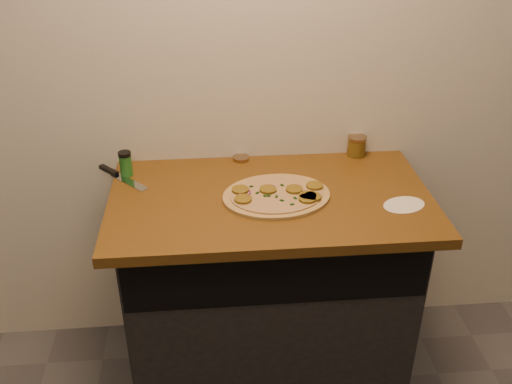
{
  "coord_description": "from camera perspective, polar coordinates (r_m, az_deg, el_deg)",
  "views": [
    {
      "loc": [
        -0.22,
        -0.41,
        1.97
      ],
      "look_at": [
        -0.06,
        1.36,
        0.95
      ],
      "focal_mm": 40.0,
      "sensor_mm": 36.0,
      "label": 1
    }
  ],
  "objects": [
    {
      "name": "chefs_knife",
      "position": [
        2.31,
        -13.62,
        1.6
      ],
      "size": [
        0.21,
        0.22,
        0.02
      ],
      "color": "#B7BAC1",
      "rests_on": "countertop"
    },
    {
      "name": "countertop",
      "position": [
        2.14,
        1.43,
        -0.73
      ],
      "size": [
        1.2,
        0.7,
        0.04
      ],
      "primitive_type": "cube",
      "color": "brown",
      "rests_on": "cabinet"
    },
    {
      "name": "flour_spill",
      "position": [
        2.13,
        14.58,
        -1.25
      ],
      "size": [
        0.21,
        0.21,
        0.0
      ],
      "primitive_type": "cylinder",
      "rotation": [
        0.0,
        0.0,
        0.33
      ],
      "color": "silver",
      "rests_on": "countertop"
    },
    {
      "name": "spice_shaker",
      "position": [
        2.3,
        -12.91,
        2.78
      ],
      "size": [
        0.05,
        0.05,
        0.1
      ],
      "color": "#1E5F1E",
      "rests_on": "countertop"
    },
    {
      "name": "cabinet",
      "position": [
        2.42,
        1.22,
        -9.58
      ],
      "size": [
        1.1,
        0.6,
        0.86
      ],
      "primitive_type": "cube",
      "color": "black",
      "rests_on": "ground"
    },
    {
      "name": "mason_jar_lid",
      "position": [
        2.38,
        -1.5,
        3.39
      ],
      "size": [
        0.09,
        0.09,
        0.01
      ],
      "primitive_type": "cylinder",
      "rotation": [
        0.0,
        0.0,
        -0.35
      ],
      "color": "#927454",
      "rests_on": "countertop"
    },
    {
      "name": "pizza",
      "position": [
        2.11,
        2.13,
        -0.3
      ],
      "size": [
        0.44,
        0.44,
        0.03
      ],
      "color": "tan",
      "rests_on": "countertop"
    },
    {
      "name": "salsa_jar",
      "position": [
        2.44,
        10.02,
        4.56
      ],
      "size": [
        0.08,
        0.08,
        0.09
      ],
      "color": "maroon",
      "rests_on": "countertop"
    },
    {
      "name": "room_shell",
      "position": [
        0.54,
        19.58,
        -2.28
      ],
      "size": [
        4.02,
        3.52,
        2.71
      ],
      "color": "beige",
      "rests_on": "ground"
    }
  ]
}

